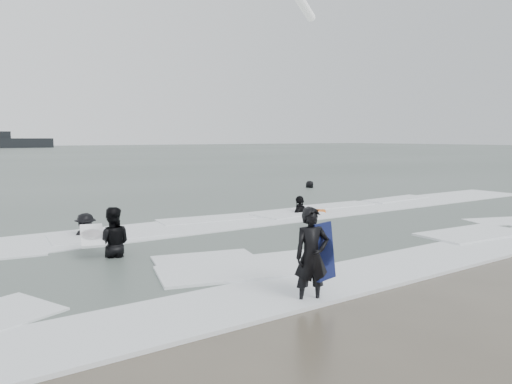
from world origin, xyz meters
TOP-DOWN VIEW (x-y plane):
  - ground at (0.00, 0.00)m, footprint 320.00×320.00m
  - surfer_centre at (-3.19, -1.30)m, footprint 0.69×0.56m
  - surfer_wading at (-4.91, 3.62)m, footprint 1.03×0.92m
  - surfer_breaker at (-4.76, 6.33)m, footprint 1.13×0.86m
  - surfer_right_near at (2.73, 6.20)m, footprint 1.17×0.81m
  - surfer_right_far at (8.91, 12.93)m, footprint 0.87×0.66m
  - surf_foam at (0.00, 3.70)m, footprint 30.03×9.06m
  - bodyboards at (-1.64, 2.93)m, footprint 9.42×8.07m

SIDE VIEW (x-z plane):
  - ground at x=0.00m, z-range 0.00..0.00m
  - surfer_centre at x=-3.19m, z-range -0.82..0.82m
  - surfer_wading at x=-4.91m, z-range -0.87..0.87m
  - surfer_breaker at x=-4.76m, z-range -0.77..0.77m
  - surfer_right_near at x=2.73m, z-range -0.92..0.92m
  - surfer_right_far at x=8.91m, z-range -0.79..0.79m
  - surf_foam at x=0.00m, z-range 0.00..0.08m
  - bodyboards at x=-1.64m, z-range -0.13..1.12m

